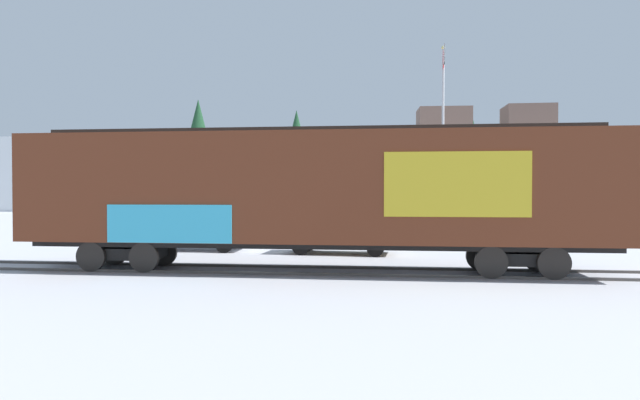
{
  "coord_description": "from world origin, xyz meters",
  "views": [
    {
      "loc": [
        1.19,
        -15.77,
        2.48
      ],
      "look_at": [
        -1.41,
        2.31,
        2.15
      ],
      "focal_mm": 29.37,
      "sensor_mm": 36.0,
      "label": 1
    }
  ],
  "objects": [
    {
      "name": "ground_plane",
      "position": [
        0.0,
        0.0,
        0.0
      ],
      "size": [
        260.0,
        260.0,
        0.0
      ],
      "primitive_type": "plane",
      "color": "#B2B5BC"
    },
    {
      "name": "track",
      "position": [
        1.18,
        0.08,
        0.04
      ],
      "size": [
        60.02,
        4.02,
        0.08
      ],
      "color": "#4C4742",
      "rests_on": "ground_plane"
    },
    {
      "name": "freight_car",
      "position": [
        -1.25,
        -0.0,
        2.5
      ],
      "size": [
        17.83,
        3.4,
        4.42
      ],
      "color": "#5B2B19",
      "rests_on": "ground_plane"
    },
    {
      "name": "flagpole",
      "position": [
        3.42,
        9.37,
        5.86
      ],
      "size": [
        0.18,
        1.47,
        9.33
      ],
      "color": "silver",
      "rests_on": "ground_plane"
    },
    {
      "name": "hillside",
      "position": [
        0.07,
        59.53,
        4.51
      ],
      "size": [
        117.57,
        38.28,
        13.61
      ],
      "color": "silver",
      "rests_on": "ground_plane"
    },
    {
      "name": "parked_car_white",
      "position": [
        -7.17,
        5.02,
        0.81
      ],
      "size": [
        4.48,
        2.01,
        1.6
      ],
      "color": "silver",
      "rests_on": "ground_plane"
    },
    {
      "name": "parked_car_tan",
      "position": [
        -0.95,
        4.74,
        0.8
      ],
      "size": [
        4.33,
        2.04,
        1.53
      ],
      "color": "#9E8966",
      "rests_on": "ground_plane"
    }
  ]
}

